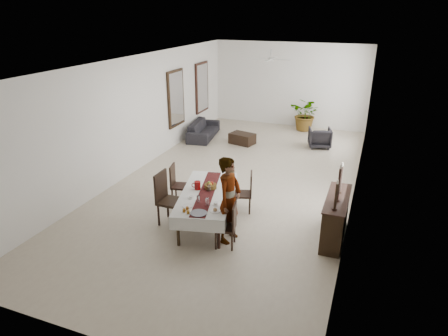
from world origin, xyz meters
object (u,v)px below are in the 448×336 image
Objects in this scene: dining_table_top at (207,194)px; sideboard_body at (335,219)px; woman at (229,200)px; red_pitcher at (197,185)px; sofa at (204,130)px.

dining_table_top is 1.48× the size of sideboard_body.
dining_table_top is 1.23× the size of woman.
woman reaches higher than red_pitcher.
sofa is (-2.31, 5.53, -0.50)m from red_pitcher.
sofa is at bearing 134.61° from sideboard_body.
dining_table_top is 1.11× the size of sofa.
dining_table_top is 2.71m from sideboard_body.
sideboard_body is at bearing -59.38° from woman.
sideboard_body is (2.69, 0.29, -0.22)m from dining_table_top.
dining_table_top is at bearing -173.90° from sideboard_body.
red_pitcher is (-0.25, 0.08, 0.12)m from dining_table_top.
red_pitcher is 0.09× the size of sofa.
sofa is (-3.27, 6.13, -0.60)m from woman.
woman reaches higher than sideboard_body.
woman is (0.96, -0.60, 0.10)m from red_pitcher.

